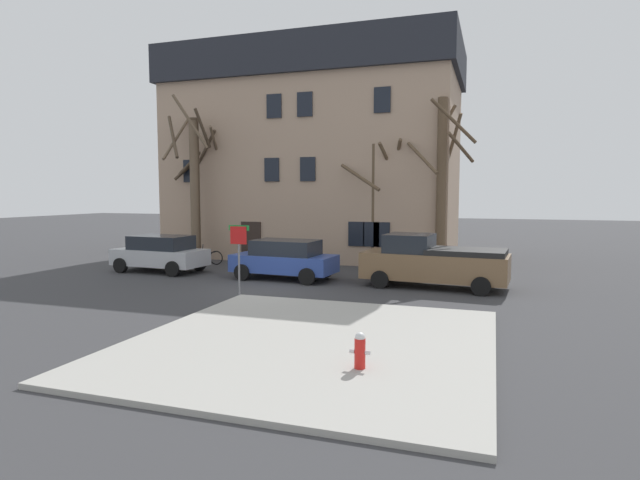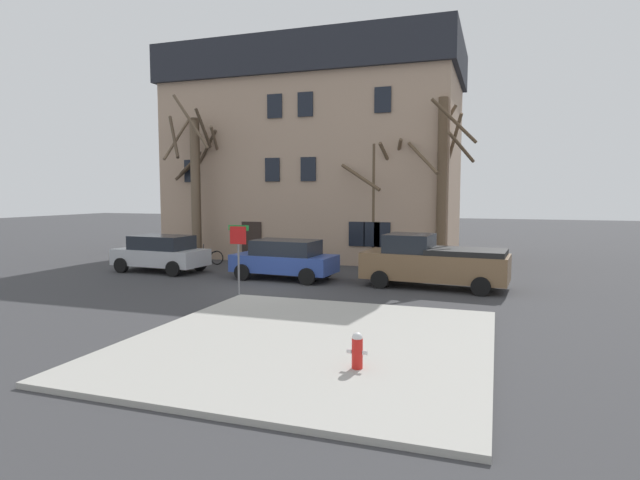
# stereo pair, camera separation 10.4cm
# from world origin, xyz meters

# --- Properties ---
(ground_plane) EXTENTS (120.00, 120.00, 0.00)m
(ground_plane) POSITION_xyz_m (0.00, 0.00, 0.00)
(ground_plane) COLOR #38383A
(sidewalk_slab) EXTENTS (8.33, 8.84, 0.12)m
(sidewalk_slab) POSITION_xyz_m (4.12, -6.02, 0.06)
(sidewalk_slab) COLOR #A8A59E
(sidewalk_slab) RESTS_ON ground_plane
(building_main) EXTENTS (16.23, 8.38, 11.65)m
(building_main) POSITION_xyz_m (-1.76, 11.23, 5.91)
(building_main) COLOR tan
(building_main) RESTS_ON ground_plane
(tree_bare_near) EXTENTS (2.62, 3.23, 7.90)m
(tree_bare_near) POSITION_xyz_m (-6.83, 6.52, 4.15)
(tree_bare_near) COLOR #4C3D2D
(tree_bare_near) RESTS_ON ground_plane
(tree_bare_mid) EXTENTS (2.68, 2.59, 8.49)m
(tree_bare_mid) POSITION_xyz_m (-6.67, 6.17, 4.04)
(tree_bare_mid) COLOR brown
(tree_bare_mid) RESTS_ON ground_plane
(tree_bare_far) EXTENTS (3.00, 3.00, 6.17)m
(tree_bare_far) POSITION_xyz_m (2.63, 7.51, 3.31)
(tree_bare_far) COLOR brown
(tree_bare_far) RESTS_ON ground_plane
(tree_bare_end) EXTENTS (3.19, 2.54, 7.93)m
(tree_bare_end) POSITION_xyz_m (5.85, 7.05, 4.30)
(tree_bare_end) COLOR brown
(tree_bare_end) RESTS_ON ground_plane
(car_silver_wagon) EXTENTS (4.36, 2.34, 1.67)m
(car_silver_wagon) POSITION_xyz_m (-6.28, 2.60, 0.87)
(car_silver_wagon) COLOR #B7BABF
(car_silver_wagon) RESTS_ON ground_plane
(car_blue_wagon) EXTENTS (4.41, 2.30, 1.65)m
(car_blue_wagon) POSITION_xyz_m (-0.10, 2.51, 0.87)
(car_blue_wagon) COLOR #2D4799
(car_blue_wagon) RESTS_ON ground_plane
(pickup_truck_brown) EXTENTS (5.57, 2.65, 2.02)m
(pickup_truck_brown) POSITION_xyz_m (6.00, 2.59, 0.98)
(pickup_truck_brown) COLOR brown
(pickup_truck_brown) RESTS_ON ground_plane
(fire_hydrant) EXTENTS (0.42, 0.22, 0.73)m
(fire_hydrant) POSITION_xyz_m (5.71, -7.65, 0.50)
(fire_hydrant) COLOR red
(fire_hydrant) RESTS_ON sidewalk_slab
(street_sign_pole) EXTENTS (0.76, 0.07, 2.51)m
(street_sign_pole) POSITION_xyz_m (-0.03, -1.71, 1.77)
(street_sign_pole) COLOR slate
(street_sign_pole) RESTS_ON ground_plane
(bicycle_leaning) EXTENTS (1.74, 0.25, 1.03)m
(bicycle_leaning) POSITION_xyz_m (-5.58, 5.44, 0.37)
(bicycle_leaning) COLOR black
(bicycle_leaning) RESTS_ON ground_plane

